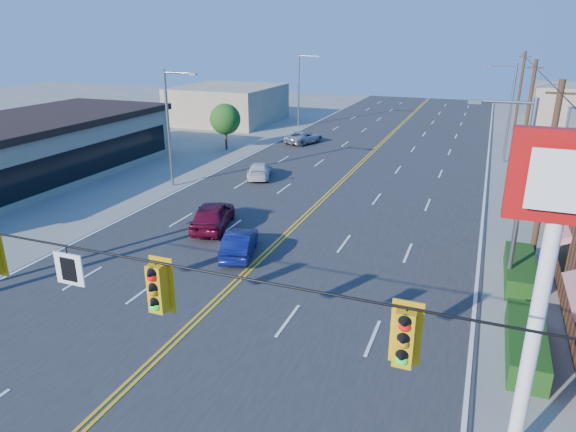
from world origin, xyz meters
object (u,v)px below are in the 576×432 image
(car_magenta, at_px, (213,216))
(car_silver, at_px, (304,138))
(signal_span, at_px, (28,282))
(car_blue, at_px, (240,245))
(car_white, at_px, (260,171))
(kfc_pylon, at_px, (552,241))

(car_magenta, bearing_deg, car_silver, -98.94)
(signal_span, bearing_deg, car_silver, 100.15)
(signal_span, bearing_deg, car_blue, 94.50)
(car_magenta, bearing_deg, signal_span, 88.33)
(car_white, height_order, car_silver, car_silver)
(car_white, xyz_separation_m, car_silver, (-1.08, 12.95, 0.02))
(kfc_pylon, distance_m, car_blue, 15.91)
(car_magenta, bearing_deg, car_blue, 121.07)
(signal_span, height_order, car_white, signal_span)
(kfc_pylon, xyz_separation_m, car_blue, (-12.12, 8.75, -5.42))
(car_magenta, relative_size, car_blue, 1.20)
(car_magenta, height_order, car_silver, car_magenta)
(signal_span, height_order, car_blue, signal_span)
(car_white, relative_size, car_silver, 0.92)
(kfc_pylon, relative_size, car_magenta, 1.88)
(car_blue, bearing_deg, car_white, -86.13)
(car_magenta, height_order, car_white, car_magenta)
(kfc_pylon, bearing_deg, signal_span, -160.22)
(car_white, bearing_deg, car_magenta, 81.27)
(car_blue, height_order, car_silver, car_blue)
(car_blue, bearing_deg, kfc_pylon, 127.78)
(car_magenta, distance_m, car_white, 10.61)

